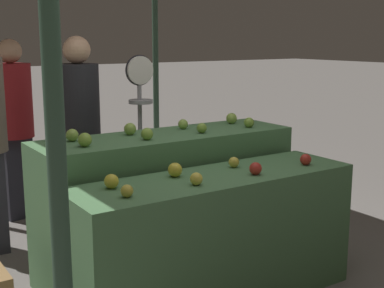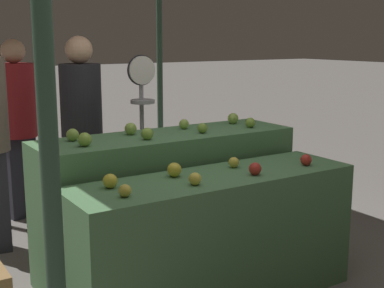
% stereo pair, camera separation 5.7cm
% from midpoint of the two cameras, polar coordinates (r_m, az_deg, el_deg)
% --- Properties ---
extents(display_counter_front, '(1.90, 0.55, 0.84)m').
position_cam_midpoint_polar(display_counter_front, '(3.47, 2.07, -10.12)').
color(display_counter_front, '#4C7A4C').
rests_on(display_counter_front, ground_plane).
extents(display_counter_back, '(1.90, 0.55, 1.01)m').
position_cam_midpoint_polar(display_counter_back, '(3.92, -3.07, -6.27)').
color(display_counter_back, '#4C7A4C').
rests_on(display_counter_back, ground_plane).
extents(apple_front_0, '(0.07, 0.07, 0.07)m').
position_cam_midpoint_polar(apple_front_0, '(2.91, -7.51, -4.98)').
color(apple_front_0, gold).
rests_on(apple_front_0, display_counter_front).
extents(apple_front_1, '(0.08, 0.08, 0.08)m').
position_cam_midpoint_polar(apple_front_1, '(3.12, -0.06, -3.74)').
color(apple_front_1, yellow).
rests_on(apple_front_1, display_counter_front).
extents(apple_front_2, '(0.08, 0.08, 0.08)m').
position_cam_midpoint_polar(apple_front_2, '(3.37, 6.31, -2.62)').
color(apple_front_2, '#B72D23').
rests_on(apple_front_2, display_counter_front).
extents(apple_front_3, '(0.08, 0.08, 0.08)m').
position_cam_midpoint_polar(apple_front_3, '(3.68, 11.60, -1.63)').
color(apple_front_3, '#B72D23').
rests_on(apple_front_3, display_counter_front).
extents(apple_front_4, '(0.08, 0.08, 0.08)m').
position_cam_midpoint_polar(apple_front_4, '(3.09, -9.11, -3.95)').
color(apple_front_4, gold).
rests_on(apple_front_4, display_counter_front).
extents(apple_front_5, '(0.09, 0.09, 0.09)m').
position_cam_midpoint_polar(apple_front_5, '(3.30, -2.32, -2.77)').
color(apple_front_5, gold).
rests_on(apple_front_5, display_counter_front).
extents(apple_front_6, '(0.07, 0.07, 0.07)m').
position_cam_midpoint_polar(apple_front_6, '(3.55, 4.03, -1.95)').
color(apple_front_6, gold).
rests_on(apple_front_6, display_counter_front).
extents(apple_back_0, '(0.09, 0.09, 0.09)m').
position_cam_midpoint_polar(apple_back_0, '(3.42, -11.83, 0.44)').
color(apple_back_0, '#84AD3D').
rests_on(apple_back_0, display_counter_back).
extents(apple_back_1, '(0.08, 0.08, 0.08)m').
position_cam_midpoint_polar(apple_back_1, '(3.59, -5.27, 1.08)').
color(apple_back_1, '#84AD3D').
rests_on(apple_back_1, display_counter_back).
extents(apple_back_2, '(0.07, 0.07, 0.07)m').
position_cam_midpoint_polar(apple_back_2, '(3.83, 0.62, 1.71)').
color(apple_back_2, '#7AA338').
rests_on(apple_back_2, display_counter_back).
extents(apple_back_3, '(0.08, 0.08, 0.08)m').
position_cam_midpoint_polar(apple_back_3, '(4.09, 5.70, 2.29)').
color(apple_back_3, '#7AA338').
rests_on(apple_back_3, display_counter_back).
extents(apple_back_4, '(0.08, 0.08, 0.08)m').
position_cam_midpoint_polar(apple_back_4, '(3.62, -13.11, 0.93)').
color(apple_back_4, '#8EB247').
rests_on(apple_back_4, display_counter_back).
extents(apple_back_5, '(0.09, 0.09, 0.09)m').
position_cam_midpoint_polar(apple_back_5, '(3.78, -7.05, 1.60)').
color(apple_back_5, '#8EB247').
rests_on(apple_back_5, display_counter_back).
extents(apple_back_6, '(0.07, 0.07, 0.07)m').
position_cam_midpoint_polar(apple_back_6, '(4.00, -1.38, 2.13)').
color(apple_back_6, '#8EB247').
rests_on(apple_back_6, display_counter_back).
extents(apple_back_7, '(0.09, 0.09, 0.09)m').
position_cam_midpoint_polar(apple_back_7, '(4.26, 3.86, 2.74)').
color(apple_back_7, '#8EB247').
rests_on(apple_back_7, display_counter_back).
extents(produce_scale, '(0.25, 0.20, 1.55)m').
position_cam_midpoint_polar(produce_scale, '(4.45, -5.90, 3.78)').
color(produce_scale, '#99999E').
rests_on(produce_scale, ground_plane).
extents(person_vendor_at_scale, '(0.40, 0.40, 1.70)m').
position_cam_midpoint_polar(person_vendor_at_scale, '(4.53, -12.24, 2.15)').
color(person_vendor_at_scale, '#2D2D38').
rests_on(person_vendor_at_scale, ground_plane).
extents(person_customer_right, '(0.42, 0.42, 1.68)m').
position_cam_midpoint_polar(person_customer_right, '(5.22, -18.79, 2.76)').
color(person_customer_right, '#2D2D38').
rests_on(person_customer_right, ground_plane).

